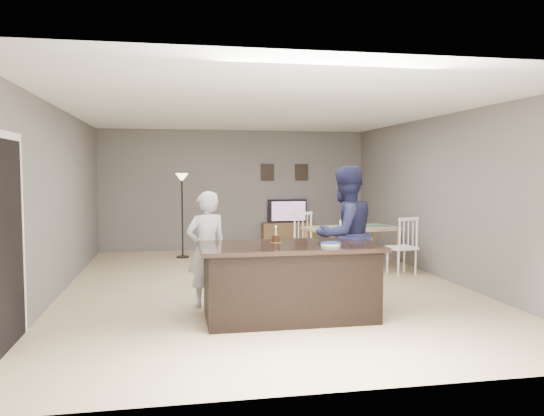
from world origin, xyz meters
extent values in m
plane|color=tan|center=(0.00, 0.00, 0.00)|extent=(8.00, 8.00, 0.00)
plane|color=slate|center=(0.00, 4.00, 1.35)|extent=(6.00, 0.00, 6.00)
plane|color=slate|center=(0.00, -4.00, 1.35)|extent=(6.00, 0.00, 6.00)
plane|color=slate|center=(-3.00, 0.00, 1.35)|extent=(0.00, 8.00, 8.00)
plane|color=slate|center=(3.00, 0.00, 1.35)|extent=(0.00, 8.00, 8.00)
plane|color=white|center=(0.00, 0.00, 2.70)|extent=(8.00, 8.00, 0.00)
cube|color=black|center=(0.00, -1.80, 0.42)|extent=(2.00, 1.00, 0.85)
cube|color=black|center=(0.00, -1.80, 0.88)|extent=(2.15, 1.10, 0.05)
cube|color=brown|center=(1.20, 3.77, 0.30)|extent=(1.20, 0.40, 0.60)
imported|color=black|center=(1.20, 3.84, 0.86)|extent=(0.91, 0.12, 0.53)
plane|color=#CC4916|center=(1.20, 3.76, 0.87)|extent=(0.78, 0.00, 0.78)
cube|color=black|center=(0.75, 3.98, 1.75)|extent=(0.30, 0.02, 0.38)
cube|color=black|center=(1.55, 3.98, 1.75)|extent=(0.30, 0.02, 0.38)
plane|color=black|center=(-2.99, -2.30, 1.05)|extent=(0.00, 2.10, 2.10)
plane|color=white|center=(-2.99, -2.30, 2.14)|extent=(0.00, 1.02, 1.02)
imported|color=#B6B6BB|center=(-0.95, -1.06, 0.76)|extent=(0.64, 0.53, 1.52)
imported|color=#1B1D3D|center=(0.88, -1.25, 0.92)|extent=(1.09, 0.98, 1.85)
cylinder|color=gold|center=(-0.13, -1.60, 0.90)|extent=(0.13, 0.13, 0.00)
cylinder|color=#34180E|center=(-0.13, -1.60, 0.95)|extent=(0.10, 0.10, 0.09)
cylinder|color=white|center=(-0.13, -1.60, 1.04)|extent=(0.02, 0.02, 0.10)
sphere|color=#FFBF4C|center=(-0.13, -1.60, 1.10)|extent=(0.02, 0.02, 0.02)
cylinder|color=white|center=(0.46, -2.00, 0.91)|extent=(0.23, 0.23, 0.01)
cylinder|color=white|center=(0.46, -2.00, 0.92)|extent=(0.23, 0.23, 0.01)
cylinder|color=white|center=(0.46, -2.00, 0.93)|extent=(0.23, 0.23, 0.01)
cylinder|color=navy|center=(0.46, -2.00, 0.94)|extent=(0.24, 0.24, 0.00)
cube|color=#A97E5C|center=(1.80, 1.11, 0.75)|extent=(1.78, 1.22, 0.04)
cylinder|color=#A97E5C|center=(1.15, 0.60, 0.36)|extent=(0.06, 0.06, 0.73)
cylinder|color=#A97E5C|center=(2.45, 1.63, 0.36)|extent=(0.06, 0.06, 0.73)
cube|color=#3C6C59|center=(1.80, 1.11, 0.77)|extent=(1.47, 0.63, 0.01)
cube|color=white|center=(1.39, 0.30, 0.46)|extent=(0.50, 0.48, 0.04)
cylinder|color=white|center=(1.25, 0.11, 0.22)|extent=(0.03, 0.03, 0.44)
cylinder|color=white|center=(1.53, 0.49, 0.22)|extent=(0.03, 0.03, 0.44)
cube|color=white|center=(1.42, 0.12, 0.97)|extent=(0.39, 0.11, 0.05)
cube|color=white|center=(2.49, 0.52, 0.46)|extent=(0.50, 0.48, 0.04)
cylinder|color=white|center=(2.35, 0.32, 0.22)|extent=(0.03, 0.03, 0.44)
cylinder|color=white|center=(2.63, 0.71, 0.22)|extent=(0.03, 0.03, 0.44)
cube|color=white|center=(2.53, 0.34, 0.97)|extent=(0.39, 0.11, 0.05)
cube|color=white|center=(1.11, 1.71, 0.46)|extent=(0.50, 0.48, 0.04)
cylinder|color=white|center=(1.25, 1.90, 0.22)|extent=(0.03, 0.03, 0.44)
cylinder|color=white|center=(0.97, 1.51, 0.22)|extent=(0.03, 0.03, 0.44)
cube|color=white|center=(1.07, 1.89, 0.97)|extent=(0.39, 0.11, 0.05)
cube|color=white|center=(2.21, 1.92, 0.46)|extent=(0.50, 0.48, 0.04)
cylinder|color=white|center=(2.35, 2.12, 0.22)|extent=(0.03, 0.03, 0.44)
cylinder|color=white|center=(2.07, 1.73, 0.22)|extent=(0.03, 0.03, 0.44)
cube|color=white|center=(2.18, 2.10, 0.97)|extent=(0.39, 0.11, 0.05)
cylinder|color=black|center=(-1.20, 3.00, 0.01)|extent=(0.26, 0.26, 0.03)
cylinder|color=black|center=(-1.20, 3.00, 0.82)|extent=(0.03, 0.03, 1.59)
cone|color=#FFCE8C|center=(-1.20, 3.00, 1.65)|extent=(0.26, 0.26, 0.17)
camera|label=1|loc=(-1.35, -7.99, 1.78)|focal=35.00mm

